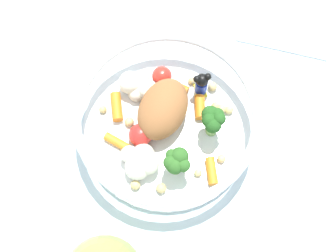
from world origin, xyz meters
TOP-DOWN VIEW (x-y plane):
  - ground_plane at (0.00, 0.00)m, footprint 2.40×2.40m
  - food_container at (-0.00, -0.00)m, footprint 0.22×0.22m
  - folded_napkin at (0.09, 0.23)m, footprint 0.14×0.15m

SIDE VIEW (x-z plane):
  - ground_plane at x=0.00m, z-range 0.00..0.00m
  - folded_napkin at x=0.09m, z-range 0.00..0.01m
  - food_container at x=0.00m, z-range 0.00..0.06m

